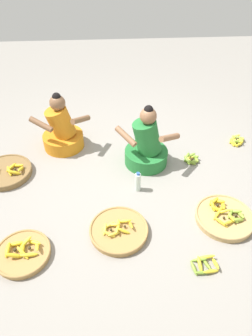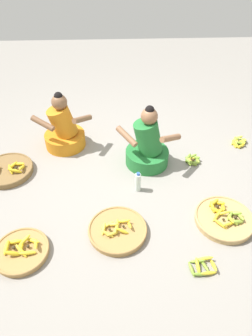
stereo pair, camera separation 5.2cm
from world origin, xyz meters
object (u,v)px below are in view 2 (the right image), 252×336
loose_bananas_mid_right (203,266)px  vendor_woman_behind (64,130)px  banana_basket_near_bicycle (21,251)px  loose_bananas_back_center (193,160)px  water_bottle (138,182)px  banana_basket_back_right (117,230)px  loose_bananas_front_left (239,142)px  banana_basket_front_right (7,170)px  banana_basket_back_left (224,218)px  vendor_woman_front (148,146)px

loose_bananas_mid_right → vendor_woman_behind: bearing=126.4°
banana_basket_near_bicycle → loose_bananas_mid_right: size_ratio=2.01×
loose_bananas_back_center → water_bottle: size_ratio=0.87×
banana_basket_back_right → vendor_woman_behind: bearing=114.0°
loose_bananas_back_center → loose_bananas_front_left: bearing=27.2°
water_bottle → banana_basket_near_bicycle: bearing=-145.3°
vendor_woman_behind → banana_basket_near_bicycle: bearing=-97.8°
banana_basket_front_right → banana_basket_back_left: bearing=-19.7°
loose_bananas_mid_right → loose_bananas_front_left: bearing=62.8°
loose_bananas_mid_right → loose_bananas_front_left: same height
banana_basket_back_left → loose_bananas_back_center: bearing=96.6°
banana_basket_front_right → loose_bananas_front_left: bearing=8.9°
vendor_woman_front → banana_basket_back_right: size_ratio=1.38×
loose_bananas_front_left → banana_basket_back_left: bearing=-114.5°
vendor_woman_front → vendor_woman_behind: vendor_woman_front is taller
banana_basket_near_bicycle → loose_bananas_mid_right: bearing=-7.9°
vendor_woman_front → banana_basket_back_left: size_ratio=1.34×
vendor_woman_behind → banana_basket_near_bicycle: (-0.23, -1.65, -0.20)m
vendor_woman_front → banana_basket_near_bicycle: (-1.26, -1.24, -0.21)m
loose_bananas_back_center → vendor_woman_front: bearing=178.5°
banana_basket_near_bicycle → banana_basket_front_right: bearing=109.9°
vendor_woman_front → banana_basket_front_right: bearing=-176.1°
loose_bananas_back_center → loose_bananas_front_left: 0.79m
loose_bananas_mid_right → banana_basket_near_bicycle: bearing=172.1°
banana_basket_front_right → loose_bananas_back_center: bearing=2.5°
banana_basket_back_left → banana_basket_front_right: banana_basket_front_right is taller
banana_basket_near_bicycle → loose_bananas_back_center: bearing=33.7°
loose_bananas_back_center → water_bottle: (-0.72, -0.45, 0.08)m
vendor_woman_front → loose_bananas_mid_right: 1.52m
vendor_woman_front → banana_basket_back_right: 1.13m
banana_basket_near_bicycle → banana_basket_front_right: size_ratio=0.84×
loose_bananas_mid_right → water_bottle: water_bottle is taller
vendor_woman_front → loose_bananas_back_center: size_ratio=3.64×
loose_bananas_front_left → loose_bananas_mid_right: bearing=-117.2°
banana_basket_back_left → water_bottle: bearing=149.5°
banana_basket_back_left → banana_basket_front_right: 2.49m
banana_basket_back_left → loose_bananas_back_center: size_ratio=2.71×
vendor_woman_front → loose_bananas_mid_right: (0.34, -1.46, -0.22)m
loose_bananas_mid_right → loose_bananas_back_center: bearing=81.1°
banana_basket_near_bicycle → loose_bananas_back_center: banana_basket_near_bicycle is taller
vendor_woman_front → banana_basket_back_right: vendor_woman_front is taller
vendor_woman_behind → loose_bananas_mid_right: bearing=-53.6°
vendor_woman_behind → water_bottle: 1.25m
loose_bananas_mid_right → banana_basket_front_right: bearing=146.2°
banana_basket_back_left → vendor_woman_behind: bearing=141.5°
vendor_woman_behind → banana_basket_back_left: vendor_woman_behind is taller
banana_basket_back_right → loose_bananas_front_left: 2.17m
banana_basket_back_right → loose_bananas_mid_right: (0.73, -0.42, -0.01)m
vendor_woman_behind → banana_basket_front_right: (-0.63, -0.52, -0.20)m
vendor_woman_behind → loose_bananas_back_center: bearing=-14.8°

